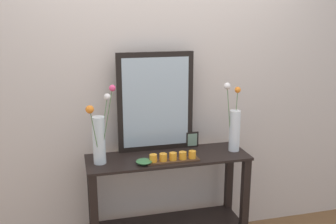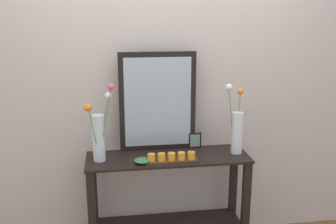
# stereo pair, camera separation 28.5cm
# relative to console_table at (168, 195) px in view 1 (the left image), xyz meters

# --- Properties ---
(wall_back) EXTENTS (6.40, 0.08, 2.70)m
(wall_back) POSITION_rel_console_table_xyz_m (0.00, 0.32, 0.83)
(wall_back) COLOR beige
(wall_back) RESTS_ON ground
(console_table) EXTENTS (1.24, 0.40, 0.84)m
(console_table) POSITION_rel_console_table_xyz_m (0.00, 0.00, 0.00)
(console_table) COLOR black
(console_table) RESTS_ON ground
(mirror_leaning) EXTENTS (0.60, 0.03, 0.78)m
(mirror_leaning) POSITION_rel_console_table_xyz_m (-0.06, 0.17, 0.71)
(mirror_leaning) COLOR black
(mirror_leaning) RESTS_ON console_table
(tall_vase_left) EXTENTS (0.21, 0.25, 0.58)m
(tall_vase_left) POSITION_rel_console_table_xyz_m (-0.51, -0.02, 0.53)
(tall_vase_left) COLOR silver
(tall_vase_left) RESTS_ON console_table
(vase_right) EXTENTS (0.16, 0.09, 0.55)m
(vase_right) POSITION_rel_console_table_xyz_m (0.53, -0.01, 0.52)
(vase_right) COLOR silver
(vase_right) RESTS_ON console_table
(candle_tray) EXTENTS (0.39, 0.09, 0.07)m
(candle_tray) POSITION_rel_console_table_xyz_m (0.01, -0.11, 0.35)
(candle_tray) COLOR #472D1C
(candle_tray) RESTS_ON console_table
(picture_frame_small) EXTENTS (0.10, 0.01, 0.13)m
(picture_frame_small) POSITION_rel_console_table_xyz_m (0.24, 0.15, 0.39)
(picture_frame_small) COLOR black
(picture_frame_small) RESTS_ON console_table
(decorative_bowl) EXTENTS (0.12, 0.12, 0.04)m
(decorative_bowl) POSITION_rel_console_table_xyz_m (-0.21, -0.11, 0.35)
(decorative_bowl) COLOR #38703D
(decorative_bowl) RESTS_ON console_table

